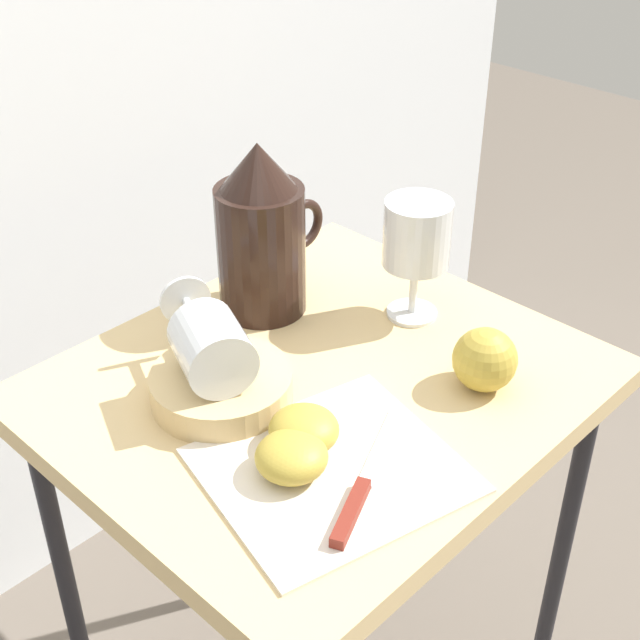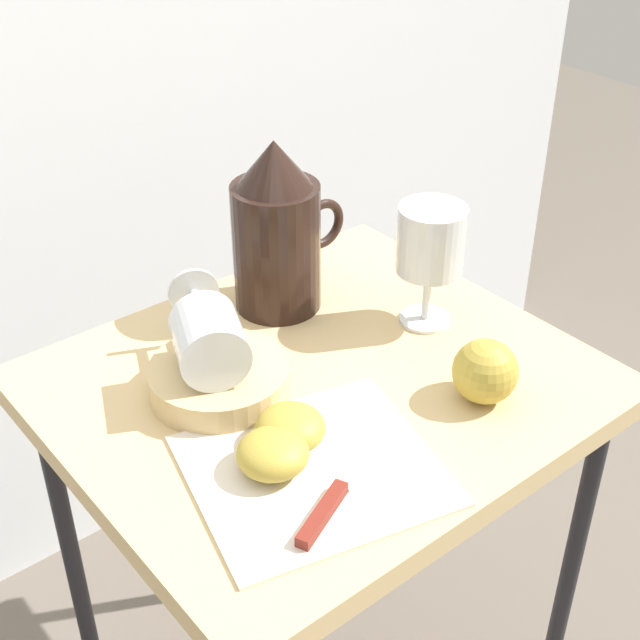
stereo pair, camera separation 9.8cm
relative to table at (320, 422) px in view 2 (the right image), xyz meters
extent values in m
cube|color=tan|center=(0.00, 0.00, 0.05)|extent=(0.59, 0.51, 0.03)
cylinder|color=black|center=(0.25, -0.22, -0.30)|extent=(0.02, 0.02, 0.66)
cylinder|color=black|center=(-0.25, 0.22, -0.30)|extent=(0.02, 0.02, 0.66)
cylinder|color=black|center=(0.25, 0.22, -0.30)|extent=(0.02, 0.02, 0.66)
cube|color=silver|center=(-0.10, -0.12, 0.07)|extent=(0.29, 0.27, 0.00)
cylinder|color=tan|center=(-0.10, 0.05, 0.08)|extent=(0.16, 0.16, 0.03)
cylinder|color=black|center=(0.06, 0.16, 0.15)|extent=(0.11, 0.11, 0.17)
cylinder|color=#B23819|center=(0.06, 0.16, 0.11)|extent=(0.10, 0.10, 0.09)
cone|color=black|center=(0.06, 0.16, 0.26)|extent=(0.09, 0.09, 0.06)
torus|color=black|center=(0.13, 0.16, 0.16)|extent=(0.07, 0.01, 0.07)
cylinder|color=silver|center=(0.18, 0.01, 0.07)|extent=(0.06, 0.06, 0.00)
cylinder|color=silver|center=(0.18, 0.01, 0.10)|extent=(0.01, 0.01, 0.07)
cylinder|color=silver|center=(0.18, 0.01, 0.18)|extent=(0.08, 0.08, 0.08)
cylinder|color=#B23819|center=(0.18, 0.01, 0.16)|extent=(0.07, 0.07, 0.04)
cylinder|color=silver|center=(-0.11, 0.05, 0.14)|extent=(0.10, 0.11, 0.08)
cylinder|color=silver|center=(-0.08, 0.12, 0.14)|extent=(0.03, 0.06, 0.01)
cylinder|color=silver|center=(-0.07, 0.15, 0.14)|extent=(0.06, 0.03, 0.06)
ellipsoid|color=#B29938|center=(-0.13, -0.09, 0.09)|extent=(0.07, 0.07, 0.04)
ellipsoid|color=#B29938|center=(-0.10, -0.07, 0.09)|extent=(0.07, 0.07, 0.04)
sphere|color=#B29938|center=(0.12, -0.14, 0.10)|extent=(0.07, 0.07, 0.07)
cube|color=silver|center=(-0.04, -0.13, 0.07)|extent=(0.12, 0.07, 0.00)
cube|color=maroon|center=(-0.14, -0.17, 0.08)|extent=(0.08, 0.05, 0.01)
camera|label=1|loc=(-0.59, -0.57, 0.68)|focal=50.30mm
camera|label=2|loc=(-0.52, -0.63, 0.68)|focal=50.30mm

